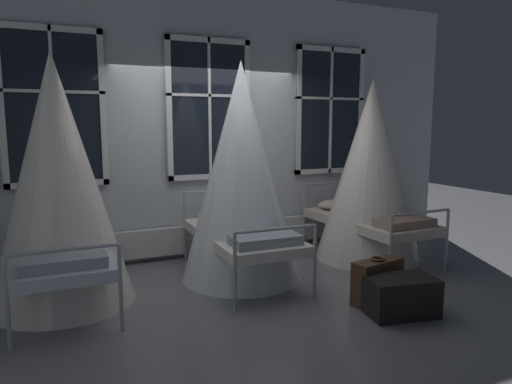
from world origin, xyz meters
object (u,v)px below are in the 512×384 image
at_px(cot_second, 242,175).
at_px(cot_first, 58,184).
at_px(suitcase_dark, 377,281).
at_px(travel_trunk, 401,296).
at_px(cot_third, 370,172).

bearing_deg(cot_second, cot_first, 90.39).
xyz_separation_m(suitcase_dark, travel_trunk, (0.01, -0.33, -0.04)).
bearing_deg(cot_third, cot_second, 91.00).
height_order(cot_second, suitcase_dark, cot_second).
relative_size(cot_first, travel_trunk, 3.88).
distance_m(cot_third, suitcase_dark, 1.89).
height_order(cot_first, suitcase_dark, cot_first).
distance_m(cot_first, cot_second, 1.93).
relative_size(cot_second, travel_trunk, 3.88).
relative_size(cot_first, cot_second, 1.00).
bearing_deg(travel_trunk, cot_second, 120.19).
bearing_deg(travel_trunk, cot_third, 61.44).
bearing_deg(suitcase_dark, cot_first, 145.22).
height_order(cot_second, cot_third, cot_second).
height_order(cot_second, travel_trunk, cot_second).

